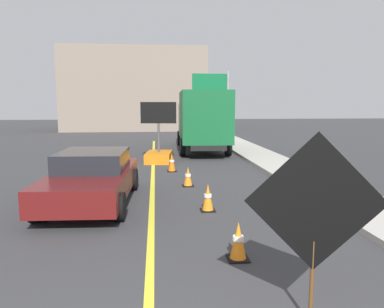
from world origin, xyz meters
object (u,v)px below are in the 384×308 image
(traffic_cone_near_sign, at_px, (238,241))
(traffic_cone_far_lane, at_px, (188,177))
(highway_guide_sign, at_px, (218,93))
(arrow_board_trailer, at_px, (159,151))
(box_truck, at_px, (202,119))
(traffic_cone_curbside, at_px, (172,162))
(traffic_cone_mid_lane, at_px, (208,198))
(roadwork_sign, at_px, (315,206))
(pickup_car, at_px, (92,177))

(traffic_cone_near_sign, height_order, traffic_cone_far_lane, traffic_cone_near_sign)
(highway_guide_sign, bearing_deg, arrow_board_trailer, -112.60)
(traffic_cone_near_sign, xyz_separation_m, traffic_cone_far_lane, (-0.35, 5.72, -0.02))
(box_truck, distance_m, traffic_cone_curbside, 6.73)
(traffic_cone_mid_lane, bearing_deg, roadwork_sign, -83.46)
(traffic_cone_near_sign, relative_size, traffic_cone_curbside, 0.91)
(arrow_board_trailer, height_order, highway_guide_sign, highway_guide_sign)
(pickup_car, bearing_deg, highway_guide_sign, 70.35)
(roadwork_sign, distance_m, pickup_car, 6.89)
(roadwork_sign, bearing_deg, traffic_cone_near_sign, 103.06)
(roadwork_sign, relative_size, traffic_cone_mid_lane, 3.44)
(roadwork_sign, distance_m, traffic_cone_curbside, 10.43)
(pickup_car, xyz_separation_m, traffic_cone_curbside, (2.30, 4.42, -0.34))
(roadwork_sign, distance_m, traffic_cone_far_lane, 7.79)
(traffic_cone_mid_lane, height_order, traffic_cone_far_lane, traffic_cone_mid_lane)
(box_truck, height_order, traffic_cone_near_sign, box_truck)
(traffic_cone_mid_lane, bearing_deg, traffic_cone_curbside, 96.75)
(pickup_car, relative_size, traffic_cone_mid_lane, 6.92)
(traffic_cone_curbside, bearing_deg, traffic_cone_mid_lane, -83.25)
(arrow_board_trailer, distance_m, traffic_cone_mid_lane, 8.00)
(traffic_cone_curbside, bearing_deg, box_truck, 72.66)
(box_truck, xyz_separation_m, traffic_cone_mid_lane, (-1.32, -11.73, -1.45))
(arrow_board_trailer, relative_size, box_truck, 0.34)
(box_truck, bearing_deg, traffic_cone_curbside, -107.34)
(traffic_cone_mid_lane, relative_size, traffic_cone_far_lane, 1.08)
(pickup_car, relative_size, highway_guide_sign, 0.94)
(roadwork_sign, height_order, pickup_car, roadwork_sign)
(arrow_board_trailer, xyz_separation_m, highway_guide_sign, (4.49, 10.78, 2.94))
(traffic_cone_far_lane, bearing_deg, traffic_cone_mid_lane, -84.98)
(box_truck, bearing_deg, traffic_cone_near_sign, -94.71)
(highway_guide_sign, distance_m, traffic_cone_near_sign, 22.08)
(arrow_board_trailer, xyz_separation_m, pickup_car, (-1.82, -6.89, 0.22))
(arrow_board_trailer, distance_m, highway_guide_sign, 12.04)
(traffic_cone_curbside, bearing_deg, traffic_cone_far_lane, -81.43)
(arrow_board_trailer, height_order, traffic_cone_near_sign, arrow_board_trailer)
(arrow_board_trailer, bearing_deg, traffic_cone_far_lane, -80.24)
(roadwork_sign, relative_size, highway_guide_sign, 0.47)
(box_truck, distance_m, traffic_cone_far_lane, 9.18)
(traffic_cone_far_lane, relative_size, traffic_cone_curbside, 0.86)
(arrow_board_trailer, height_order, traffic_cone_mid_lane, arrow_board_trailer)
(traffic_cone_near_sign, bearing_deg, box_truck, 85.29)
(traffic_cone_mid_lane, bearing_deg, pickup_car, 160.83)
(arrow_board_trailer, distance_m, pickup_car, 7.13)
(highway_guide_sign, height_order, traffic_cone_curbside, highway_guide_sign)
(arrow_board_trailer, distance_m, box_truck, 4.71)
(box_truck, relative_size, highway_guide_sign, 1.59)
(highway_guide_sign, xyz_separation_m, traffic_cone_near_sign, (-3.25, -21.61, -3.10))
(traffic_cone_near_sign, bearing_deg, roadwork_sign, -76.94)
(highway_guide_sign, xyz_separation_m, traffic_cone_curbside, (-4.01, -13.25, -3.06))
(arrow_board_trailer, xyz_separation_m, traffic_cone_mid_lane, (1.13, -7.92, -0.15))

